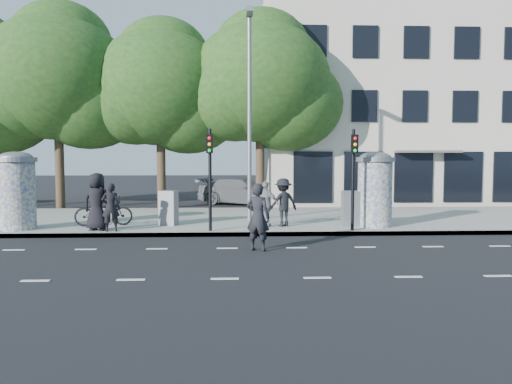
{
  "coord_description": "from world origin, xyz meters",
  "views": [
    {
      "loc": [
        0.21,
        -12.76,
        2.61
      ],
      "look_at": [
        0.92,
        3.5,
        1.47
      ],
      "focal_mm": 35.0,
      "sensor_mm": 36.0,
      "label": 1
    }
  ],
  "objects_px": {
    "traffic_pole_far": "(353,169)",
    "cabinet_left": "(169,208)",
    "ad_column_right": "(375,187)",
    "traffic_pole_near": "(210,169)",
    "ped_e": "(266,204)",
    "bicycle": "(104,211)",
    "ad_column_left": "(17,189)",
    "ped_a": "(97,202)",
    "ped_b": "(111,207)",
    "man_road": "(258,217)",
    "cabinet_right": "(351,209)",
    "ped_d": "(283,202)",
    "ped_f": "(365,203)",
    "street_lamp": "(249,100)",
    "car_right": "(242,191)"
  },
  "relations": [
    {
      "from": "ped_e",
      "to": "ped_d",
      "type": "bearing_deg",
      "value": -146.32
    },
    {
      "from": "traffic_pole_near",
      "to": "ped_d",
      "type": "xyz_separation_m",
      "value": [
        2.54,
        1.07,
        -1.23
      ]
    },
    {
      "from": "traffic_pole_far",
      "to": "cabinet_left",
      "type": "height_order",
      "value": "traffic_pole_far"
    },
    {
      "from": "ped_d",
      "to": "cabinet_right",
      "type": "xyz_separation_m",
      "value": [
        2.4,
        -0.15,
        -0.22
      ]
    },
    {
      "from": "ad_column_right",
      "to": "ped_f",
      "type": "xyz_separation_m",
      "value": [
        -0.26,
        0.29,
        -0.58
      ]
    },
    {
      "from": "cabinet_right",
      "to": "ad_column_right",
      "type": "bearing_deg",
      "value": -1.15
    },
    {
      "from": "cabinet_left",
      "to": "bicycle",
      "type": "bearing_deg",
      "value": -159.76
    },
    {
      "from": "ped_d",
      "to": "cabinet_left",
      "type": "xyz_separation_m",
      "value": [
        -4.12,
        0.47,
        -0.23
      ]
    },
    {
      "from": "ped_f",
      "to": "ped_b",
      "type": "bearing_deg",
      "value": 3.91
    },
    {
      "from": "ped_d",
      "to": "traffic_pole_near",
      "type": "bearing_deg",
      "value": -0.73
    },
    {
      "from": "traffic_pole_near",
      "to": "man_road",
      "type": "relative_size",
      "value": 1.8
    },
    {
      "from": "ped_a",
      "to": "ped_e",
      "type": "relative_size",
      "value": 1.2
    },
    {
      "from": "cabinet_right",
      "to": "ped_b",
      "type": "bearing_deg",
      "value": -174.72
    },
    {
      "from": "traffic_pole_far",
      "to": "street_lamp",
      "type": "xyz_separation_m",
      "value": [
        -3.4,
        2.84,
        2.56
      ]
    },
    {
      "from": "traffic_pole_near",
      "to": "cabinet_right",
      "type": "height_order",
      "value": "traffic_pole_near"
    },
    {
      "from": "ad_column_left",
      "to": "ped_a",
      "type": "distance_m",
      "value": 2.86
    },
    {
      "from": "ped_b",
      "to": "car_right",
      "type": "relative_size",
      "value": 0.33
    },
    {
      "from": "cabinet_left",
      "to": "cabinet_right",
      "type": "distance_m",
      "value": 6.55
    },
    {
      "from": "car_right",
      "to": "cabinet_left",
      "type": "bearing_deg",
      "value": -174.41
    },
    {
      "from": "ped_b",
      "to": "ped_d",
      "type": "bearing_deg",
      "value": 176.27
    },
    {
      "from": "ped_d",
      "to": "ped_f",
      "type": "xyz_separation_m",
      "value": [
        3.0,
        0.13,
        -0.04
      ]
    },
    {
      "from": "ad_column_right",
      "to": "car_right",
      "type": "height_order",
      "value": "ad_column_right"
    },
    {
      "from": "ad_column_right",
      "to": "bicycle",
      "type": "distance_m",
      "value": 9.73
    },
    {
      "from": "traffic_pole_far",
      "to": "ped_b",
      "type": "xyz_separation_m",
      "value": [
        -8.09,
        0.07,
        -1.27
      ]
    },
    {
      "from": "ped_a",
      "to": "car_right",
      "type": "relative_size",
      "value": 0.39
    },
    {
      "from": "ad_column_right",
      "to": "traffic_pole_near",
      "type": "distance_m",
      "value": 5.91
    },
    {
      "from": "ad_column_left",
      "to": "ped_d",
      "type": "distance_m",
      "value": 9.17
    },
    {
      "from": "ped_a",
      "to": "ped_d",
      "type": "distance_m",
      "value": 6.39
    },
    {
      "from": "ped_b",
      "to": "man_road",
      "type": "relative_size",
      "value": 0.85
    },
    {
      "from": "ad_column_right",
      "to": "ped_e",
      "type": "height_order",
      "value": "ad_column_right"
    },
    {
      "from": "ad_column_right",
      "to": "ped_e",
      "type": "xyz_separation_m",
      "value": [
        -3.88,
        0.06,
        -0.58
      ]
    },
    {
      "from": "ad_column_right",
      "to": "ped_e",
      "type": "bearing_deg",
      "value": 179.18
    },
    {
      "from": "traffic_pole_near",
      "to": "ped_d",
      "type": "distance_m",
      "value": 3.02
    },
    {
      "from": "traffic_pole_far",
      "to": "cabinet_left",
      "type": "distance_m",
      "value": 6.72
    },
    {
      "from": "ad_column_left",
      "to": "ad_column_right",
      "type": "relative_size",
      "value": 1.0
    },
    {
      "from": "traffic_pole_near",
      "to": "man_road",
      "type": "distance_m",
      "value": 3.4
    },
    {
      "from": "ped_d",
      "to": "man_road",
      "type": "height_order",
      "value": "man_road"
    },
    {
      "from": "traffic_pole_far",
      "to": "street_lamp",
      "type": "distance_m",
      "value": 5.12
    },
    {
      "from": "ped_b",
      "to": "cabinet_right",
      "type": "distance_m",
      "value": 8.28
    },
    {
      "from": "ped_b",
      "to": "cabinet_right",
      "type": "relative_size",
      "value": 1.28
    },
    {
      "from": "ped_f",
      "to": "car_right",
      "type": "bearing_deg",
      "value": -69.55
    },
    {
      "from": "ped_f",
      "to": "cabinet_right",
      "type": "distance_m",
      "value": 0.69
    },
    {
      "from": "street_lamp",
      "to": "ped_a",
      "type": "height_order",
      "value": "street_lamp"
    },
    {
      "from": "traffic_pole_far",
      "to": "ped_a",
      "type": "height_order",
      "value": "traffic_pole_far"
    },
    {
      "from": "bicycle",
      "to": "cabinet_left",
      "type": "distance_m",
      "value": 2.3
    },
    {
      "from": "traffic_pole_far",
      "to": "bicycle",
      "type": "xyz_separation_m",
      "value": [
        -8.68,
        1.43,
        -1.55
      ]
    },
    {
      "from": "ped_a",
      "to": "cabinet_right",
      "type": "xyz_separation_m",
      "value": [
        8.74,
        0.6,
        -0.34
      ]
    },
    {
      "from": "ped_a",
      "to": "man_road",
      "type": "bearing_deg",
      "value": 161.95
    },
    {
      "from": "ped_f",
      "to": "man_road",
      "type": "bearing_deg",
      "value": 40.93
    },
    {
      "from": "ad_column_right",
      "to": "ped_b",
      "type": "bearing_deg",
      "value": -174.73
    }
  ]
}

